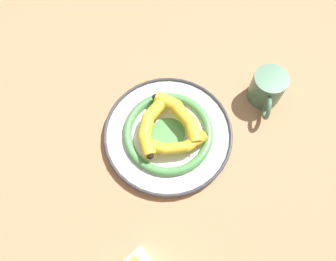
% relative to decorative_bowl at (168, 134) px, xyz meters
% --- Properties ---
extents(ground_plane, '(2.80, 2.80, 0.00)m').
position_rel_decorative_bowl_xyz_m(ground_plane, '(-0.04, 0.04, -0.02)').
color(ground_plane, '#A87A56').
extents(decorative_bowl, '(0.36, 0.36, 0.03)m').
position_rel_decorative_bowl_xyz_m(decorative_bowl, '(0.00, 0.00, 0.00)').
color(decorative_bowl, white).
rests_on(decorative_bowl, ground_plane).
extents(banana_a, '(0.14, 0.17, 0.04)m').
position_rel_decorative_bowl_xyz_m(banana_a, '(0.04, 0.04, 0.04)').
color(banana_a, gold).
rests_on(banana_a, decorative_bowl).
extents(banana_b, '(0.08, 0.18, 0.04)m').
position_rel_decorative_bowl_xyz_m(banana_b, '(-0.05, 0.00, 0.04)').
color(banana_b, gold).
rests_on(banana_b, decorative_bowl).
extents(banana_c, '(0.19, 0.07, 0.03)m').
position_rel_decorative_bowl_xyz_m(banana_c, '(0.02, -0.05, 0.03)').
color(banana_c, gold).
rests_on(banana_c, decorative_bowl).
extents(coffee_mug, '(0.10, 0.15, 0.09)m').
position_rel_decorative_bowl_xyz_m(coffee_mug, '(0.28, 0.14, 0.03)').
color(coffee_mug, '#477056').
rests_on(coffee_mug, ground_plane).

